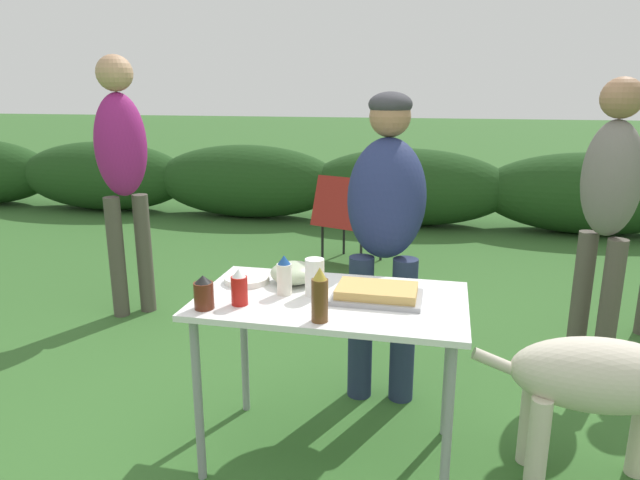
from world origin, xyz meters
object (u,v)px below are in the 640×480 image
object	(u,v)px
folding_table	(331,315)
mayo_bottle	(284,276)
food_tray	(377,293)
standing_person_in_dark_puffer	(609,198)
standing_person_in_olive_jacket	(386,215)
standing_person_in_red_jacket	(122,161)
camp_chair_green_behind_table	(347,215)
ketchup_bottle	(239,288)
mixing_bowl	(294,273)
paper_cup_stack	(315,277)
beer_bottle	(320,296)
bbq_sauce_bottle	(204,293)
plate_stack	(247,279)
dog	(617,381)

from	to	relation	value
folding_table	mayo_bottle	size ratio (longest dim) A/B	6.52
food_tray	standing_person_in_dark_puffer	world-z (taller)	standing_person_in_dark_puffer
standing_person_in_olive_jacket	standing_person_in_red_jacket	world-z (taller)	standing_person_in_red_jacket
standing_person_in_dark_puffer	camp_chair_green_behind_table	world-z (taller)	standing_person_in_dark_puffer
ketchup_bottle	standing_person_in_red_jacket	world-z (taller)	standing_person_in_red_jacket
mixing_bowl	standing_person_in_red_jacket	xyz separation A→B (m)	(-1.52, 1.17, 0.31)
paper_cup_stack	standing_person_in_red_jacket	bearing A→B (deg)	141.56
standing_person_in_red_jacket	camp_chair_green_behind_table	world-z (taller)	standing_person_in_red_jacket
standing_person_in_red_jacket	beer_bottle	bearing A→B (deg)	-84.68
bbq_sauce_bottle	standing_person_in_red_jacket	distance (m)	2.01
paper_cup_stack	bbq_sauce_bottle	bearing A→B (deg)	-148.44
plate_stack	mayo_bottle	xyz separation A→B (m)	(0.21, -0.11, 0.07)
food_tray	plate_stack	world-z (taller)	food_tray
folding_table	mayo_bottle	xyz separation A→B (m)	(-0.20, -0.00, 0.16)
folding_table	bbq_sauce_bottle	size ratio (longest dim) A/B	8.06
beer_bottle	bbq_sauce_bottle	bearing A→B (deg)	177.10
mixing_bowl	standing_person_in_olive_jacket	size ratio (longest dim) A/B	0.13
mixing_bowl	bbq_sauce_bottle	xyz separation A→B (m)	(-0.26, -0.37, 0.02)
standing_person_in_dark_puffer	beer_bottle	bearing A→B (deg)	-81.53
mixing_bowl	standing_person_in_dark_puffer	world-z (taller)	standing_person_in_dark_puffer
folding_table	mixing_bowl	bearing A→B (deg)	143.75
plate_stack	dog	xyz separation A→B (m)	(1.53, -0.06, -0.29)
mixing_bowl	paper_cup_stack	bearing A→B (deg)	-46.49
folding_table	food_tray	bearing A→B (deg)	6.64
ketchup_bottle	standing_person_in_olive_jacket	size ratio (longest dim) A/B	0.10
ketchup_bottle	standing_person_in_red_jacket	xyz separation A→B (m)	(-1.37, 1.47, 0.29)
mayo_bottle	dog	xyz separation A→B (m)	(1.33, 0.05, -0.35)
standing_person_in_dark_puffer	camp_chair_green_behind_table	xyz separation A→B (m)	(-1.73, 1.61, -0.52)
folding_table	camp_chair_green_behind_table	xyz separation A→B (m)	(-0.42, 2.78, -0.20)
beer_bottle	dog	xyz separation A→B (m)	(1.12, 0.30, -0.37)
paper_cup_stack	standing_person_in_red_jacket	distance (m)	2.11
mixing_bowl	standing_person_in_red_jacket	size ratio (longest dim) A/B	0.12
food_tray	ketchup_bottle	xyz separation A→B (m)	(-0.53, -0.17, 0.04)
food_tray	ketchup_bottle	distance (m)	0.56
paper_cup_stack	ketchup_bottle	distance (m)	0.32
camp_chair_green_behind_table	ketchup_bottle	bearing A→B (deg)	-69.20
plate_stack	dog	distance (m)	1.56
folding_table	food_tray	xyz separation A→B (m)	(0.18, 0.02, 0.10)
standing_person_in_dark_puffer	dog	distance (m)	1.25
food_tray	ketchup_bottle	world-z (taller)	ketchup_bottle
food_tray	beer_bottle	size ratio (longest dim) A/B	1.75
camp_chair_green_behind_table	folding_table	bearing A→B (deg)	-62.14
folding_table	standing_person_in_red_jacket	xyz separation A→B (m)	(-1.71, 1.32, 0.44)
paper_cup_stack	standing_person_in_dark_puffer	bearing A→B (deg)	39.98
plate_stack	standing_person_in_red_jacket	size ratio (longest dim) A/B	0.11
mixing_bowl	paper_cup_stack	distance (m)	0.18
plate_stack	standing_person_in_dark_puffer	bearing A→B (deg)	31.82
standing_person_in_dark_puffer	bbq_sauce_bottle	bearing A→B (deg)	-90.76
mayo_bottle	bbq_sauce_bottle	size ratio (longest dim) A/B	1.24
bbq_sauce_bottle	camp_chair_green_behind_table	xyz separation A→B (m)	(0.04, 3.00, -0.34)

